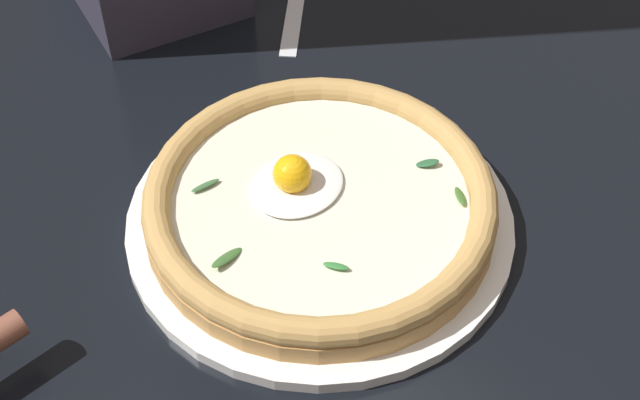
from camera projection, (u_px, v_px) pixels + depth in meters
ground_plane at (320, 191)px, 0.82m from camera, size 2.40×2.40×0.03m
pizza_plate at (320, 221)px, 0.76m from camera, size 0.33×0.33×0.01m
pizza at (320, 201)px, 0.75m from camera, size 0.30×0.30×0.06m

